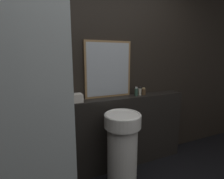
# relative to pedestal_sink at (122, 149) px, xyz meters

# --- Properties ---
(wall_back) EXTENTS (8.00, 0.06, 2.50)m
(wall_back) POSITION_rel_pedestal_sink_xyz_m (0.02, 0.53, 0.77)
(wall_back) COLOR black
(wall_back) RESTS_ON ground_plane
(vanity_counter) EXTENTS (2.22, 0.21, 0.98)m
(vanity_counter) POSITION_rel_pedestal_sink_xyz_m (0.02, 0.39, 0.01)
(vanity_counter) COLOR black
(vanity_counter) RESTS_ON ground_plane
(pedestal_sink) EXTENTS (0.40, 0.40, 0.90)m
(pedestal_sink) POSITION_rel_pedestal_sink_xyz_m (0.00, 0.00, 0.00)
(pedestal_sink) COLOR white
(pedestal_sink) RESTS_ON ground_plane
(mirror) EXTENTS (0.63, 0.03, 0.72)m
(mirror) POSITION_rel_pedestal_sink_xyz_m (0.03, 0.48, 0.86)
(mirror) COLOR #937047
(mirror) RESTS_ON vanity_counter
(towel_stack) EXTENTS (0.19, 0.14, 0.09)m
(towel_stack) POSITION_rel_pedestal_sink_xyz_m (-0.44, 0.39, 0.55)
(towel_stack) COLOR silver
(towel_stack) RESTS_ON vanity_counter
(shampoo_bottle) EXTENTS (0.05, 0.05, 0.12)m
(shampoo_bottle) POSITION_rel_pedestal_sink_xyz_m (0.41, 0.39, 0.55)
(shampoo_bottle) COLOR #2D4C3D
(shampoo_bottle) RESTS_ON vanity_counter
(conditioner_bottle) EXTENTS (0.04, 0.04, 0.12)m
(conditioner_bottle) POSITION_rel_pedestal_sink_xyz_m (0.46, 0.39, 0.55)
(conditioner_bottle) COLOR beige
(conditioner_bottle) RESTS_ON vanity_counter
(lotion_bottle) EXTENTS (0.06, 0.06, 0.10)m
(lotion_bottle) POSITION_rel_pedestal_sink_xyz_m (0.53, 0.39, 0.55)
(lotion_bottle) COLOR #4C3823
(lotion_bottle) RESTS_ON vanity_counter
(shower_panel) EXTENTS (0.42, 0.02, 1.88)m
(shower_panel) POSITION_rel_pedestal_sink_xyz_m (-0.88, -0.78, 0.46)
(shower_panel) COLOR silver
(shower_panel) RESTS_ON ground_plane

